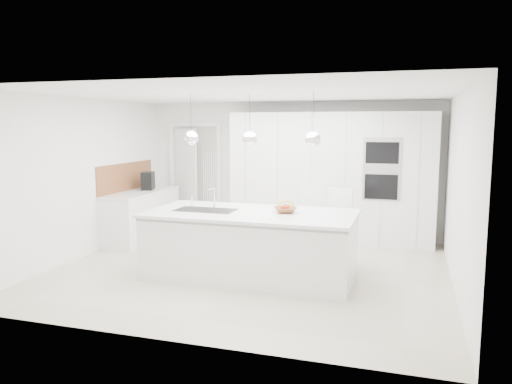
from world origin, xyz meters
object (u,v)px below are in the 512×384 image
(fruit_bowl, at_px, (285,210))
(bar_stool_left, at_px, (310,226))
(island_base, at_px, (250,246))
(espresso_machine, at_px, (148,181))
(bar_stool_right, at_px, (339,229))

(fruit_bowl, bearing_deg, bar_stool_left, 75.64)
(island_base, distance_m, espresso_machine, 3.13)
(bar_stool_left, bearing_deg, fruit_bowl, -119.21)
(bar_stool_right, bearing_deg, espresso_machine, 178.36)
(bar_stool_left, bearing_deg, espresso_machine, 150.23)
(fruit_bowl, xyz_separation_m, bar_stool_right, (0.63, 0.72, -0.37))
(island_base, relative_size, bar_stool_right, 2.46)
(island_base, height_order, fruit_bowl, fruit_bowl)
(bar_stool_right, bearing_deg, fruit_bowl, -119.20)
(island_base, relative_size, espresso_machine, 8.54)
(espresso_machine, distance_m, bar_stool_right, 3.76)
(island_base, height_order, bar_stool_right, bar_stool_right)
(island_base, bearing_deg, fruit_bowl, 16.76)
(island_base, distance_m, bar_stool_left, 1.11)
(espresso_machine, relative_size, bar_stool_right, 0.29)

